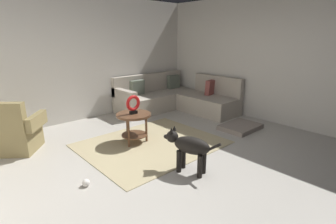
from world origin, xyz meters
name	(u,v)px	position (x,y,z in m)	size (l,w,h in m)	color
ground_plane	(173,163)	(0.00, 0.00, -0.05)	(6.00, 6.00, 0.10)	#B7B2A8
wall_back	(81,59)	(0.00, 2.94, 1.35)	(6.00, 0.12, 2.70)	silver
wall_right	(274,60)	(2.94, 0.00, 1.35)	(0.12, 6.00, 2.70)	silver
area_rug	(152,144)	(0.15, 0.70, 0.01)	(2.30, 1.90, 0.01)	tan
sectional_couch	(176,99)	(1.99, 2.01, 0.29)	(2.20, 2.25, 0.88)	#B2A899
armchair	(15,133)	(-1.68, 1.94, 0.32)	(1.00, 0.97, 0.88)	olive
side_table	(134,120)	(-0.04, 0.95, 0.42)	(0.60, 0.60, 0.54)	brown
torus_sculpture	(133,104)	(-0.04, 0.95, 0.71)	(0.28, 0.08, 0.33)	black
dog_bed_mat	(240,127)	(1.98, 0.08, 0.04)	(0.80, 0.60, 0.09)	gray
dog	(189,147)	(-0.08, -0.40, 0.38)	(0.37, 0.82, 0.63)	black
dog_toy_ball	(86,183)	(-1.30, 0.21, 0.05)	(0.10, 0.10, 0.10)	silver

